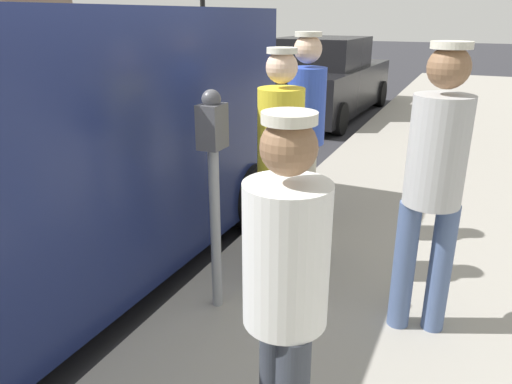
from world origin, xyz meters
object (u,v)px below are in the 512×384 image
(parked_sedan_ahead, at_px, (323,81))
(pedestrian_in_yellow, at_px, (280,151))
(pedestrian_in_blue, at_px, (305,123))
(pedestrian_in_white, at_px, (285,288))
(parking_meter_near, at_px, (213,166))
(pedestrian_in_gray, at_px, (434,176))

(parked_sedan_ahead, bearing_deg, pedestrian_in_yellow, -75.85)
(pedestrian_in_yellow, height_order, pedestrian_in_blue, pedestrian_in_blue)
(pedestrian_in_blue, bearing_deg, pedestrian_in_yellow, -84.92)
(pedestrian_in_white, distance_m, pedestrian_in_yellow, 1.79)
(pedestrian_in_white, distance_m, parked_sedan_ahead, 9.02)
(pedestrian_in_white, height_order, pedestrian_in_blue, pedestrian_in_blue)
(parking_meter_near, xyz_separation_m, pedestrian_in_blue, (0.14, 1.39, 0.02))
(pedestrian_in_gray, bearing_deg, parked_sedan_ahead, 111.39)
(parking_meter_near, distance_m, pedestrian_in_white, 1.36)
(parking_meter_near, xyz_separation_m, pedestrian_in_gray, (1.31, 0.32, 0.02))
(pedestrian_in_yellow, relative_size, pedestrian_in_blue, 0.96)
(parking_meter_near, height_order, pedestrian_in_white, pedestrian_in_white)
(pedestrian_in_gray, bearing_deg, parking_meter_near, -166.35)
(pedestrian_in_gray, relative_size, parked_sedan_ahead, 0.41)
(pedestrian_in_yellow, bearing_deg, pedestrian_in_gray, -15.77)
(pedestrian_in_gray, distance_m, pedestrian_in_blue, 1.59)
(pedestrian_in_yellow, bearing_deg, parked_sedan_ahead, 104.15)
(pedestrian_in_gray, distance_m, pedestrian_in_yellow, 1.15)
(pedestrian_in_yellow, height_order, parked_sedan_ahead, pedestrian_in_yellow)
(pedestrian_in_white, relative_size, pedestrian_in_yellow, 0.94)
(pedestrian_in_blue, bearing_deg, parked_sedan_ahead, 105.22)
(pedestrian_in_gray, height_order, pedestrian_in_blue, pedestrian_in_blue)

